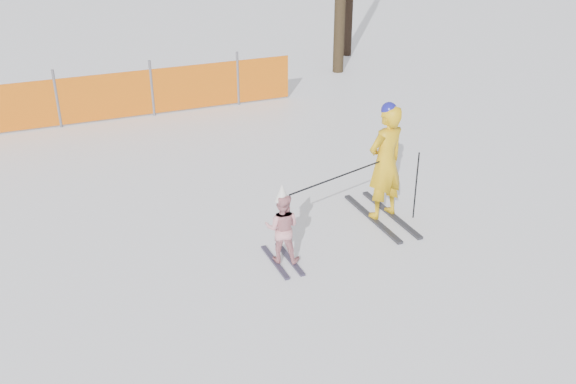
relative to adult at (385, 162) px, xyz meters
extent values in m
plane|color=white|center=(-1.80, -1.01, -0.93)|extent=(120.00, 120.00, 0.00)
cube|color=black|center=(-0.17, 0.00, -0.91)|extent=(0.09, 1.67, 0.04)
cube|color=black|center=(0.17, 0.00, -0.91)|extent=(0.09, 1.67, 0.04)
imported|color=gold|center=(0.00, 0.00, 0.00)|extent=(0.74, 0.58, 1.78)
sphere|color=navy|center=(0.00, 0.00, 0.82)|extent=(0.23, 0.23, 0.23)
cube|color=black|center=(-2.03, -0.60, -0.92)|extent=(0.09, 0.91, 0.03)
cube|color=black|center=(-1.81, -0.60, -0.92)|extent=(0.09, 0.91, 0.03)
imported|color=pink|center=(-1.92, -0.60, -0.41)|extent=(0.60, 0.57, 0.99)
cone|color=white|center=(-1.92, -0.60, 0.12)|extent=(0.19, 0.19, 0.24)
cylinder|color=black|center=(0.45, -0.20, -0.38)|extent=(0.02, 0.02, 1.09)
cylinder|color=black|center=(-0.96, -0.30, 0.05)|extent=(1.69, 0.55, 0.02)
cylinder|color=#595960|center=(-4.23, 6.23, -0.31)|extent=(0.06, 0.06, 1.25)
cylinder|color=#595960|center=(-2.23, 6.23, -0.31)|extent=(0.06, 0.06, 1.25)
cylinder|color=#595960|center=(-0.23, 6.23, -0.31)|extent=(0.06, 0.06, 1.25)
camera|label=1|loc=(-4.77, -7.59, 3.77)|focal=40.00mm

